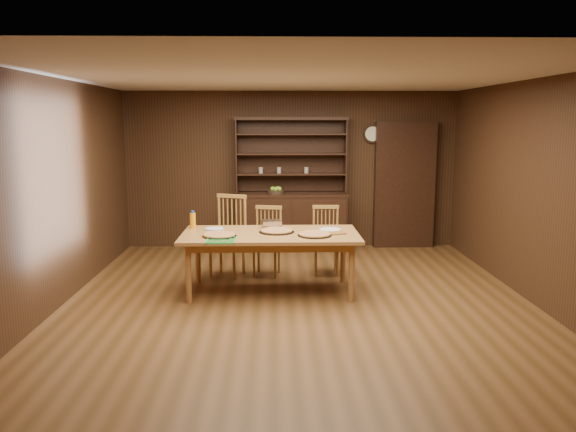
{
  "coord_description": "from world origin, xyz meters",
  "views": [
    {
      "loc": [
        -0.27,
        -6.39,
        2.12
      ],
      "look_at": [
        -0.11,
        0.4,
        0.96
      ],
      "focal_mm": 35.0,
      "sensor_mm": 36.0,
      "label": 1
    }
  ],
  "objects_px": {
    "dining_table": "(270,239)",
    "juice_bottle": "(193,220)",
    "chair_right": "(326,238)",
    "china_hutch": "(291,214)",
    "chair_center": "(268,239)",
    "chair_left": "(229,233)"
  },
  "relations": [
    {
      "from": "chair_left",
      "to": "juice_bottle",
      "type": "relative_size",
      "value": 4.92
    },
    {
      "from": "chair_left",
      "to": "chair_center",
      "type": "bearing_deg",
      "value": 22.99
    },
    {
      "from": "chair_center",
      "to": "chair_right",
      "type": "bearing_deg",
      "value": 15.06
    },
    {
      "from": "china_hutch",
      "to": "chair_center",
      "type": "relative_size",
      "value": 2.28
    },
    {
      "from": "china_hutch",
      "to": "chair_right",
      "type": "bearing_deg",
      "value": -73.48
    },
    {
      "from": "china_hutch",
      "to": "chair_left",
      "type": "bearing_deg",
      "value": -119.88
    },
    {
      "from": "chair_right",
      "to": "china_hutch",
      "type": "bearing_deg",
      "value": 107.98
    },
    {
      "from": "china_hutch",
      "to": "dining_table",
      "type": "xyz_separation_m",
      "value": [
        -0.33,
        -2.38,
        0.09
      ]
    },
    {
      "from": "chair_left",
      "to": "juice_bottle",
      "type": "xyz_separation_m",
      "value": [
        -0.43,
        -0.46,
        0.26
      ]
    },
    {
      "from": "dining_table",
      "to": "chair_center",
      "type": "height_order",
      "value": "chair_center"
    },
    {
      "from": "chair_right",
      "to": "chair_center",
      "type": "bearing_deg",
      "value": -175.07
    },
    {
      "from": "chair_left",
      "to": "chair_right",
      "type": "height_order",
      "value": "chair_left"
    },
    {
      "from": "dining_table",
      "to": "chair_left",
      "type": "relative_size",
      "value": 1.95
    },
    {
      "from": "china_hutch",
      "to": "chair_center",
      "type": "bearing_deg",
      "value": -103.63
    },
    {
      "from": "dining_table",
      "to": "juice_bottle",
      "type": "relative_size",
      "value": 9.57
    },
    {
      "from": "chair_left",
      "to": "china_hutch",
      "type": "bearing_deg",
      "value": 79.97
    },
    {
      "from": "dining_table",
      "to": "juice_bottle",
      "type": "xyz_separation_m",
      "value": [
        -1.0,
        0.35,
        0.17
      ]
    },
    {
      "from": "china_hutch",
      "to": "juice_bottle",
      "type": "xyz_separation_m",
      "value": [
        -1.33,
        -2.02,
        0.26
      ]
    },
    {
      "from": "chair_right",
      "to": "juice_bottle",
      "type": "height_order",
      "value": "juice_bottle"
    },
    {
      "from": "chair_center",
      "to": "juice_bottle",
      "type": "height_order",
      "value": "juice_bottle"
    },
    {
      "from": "chair_left",
      "to": "juice_bottle",
      "type": "height_order",
      "value": "chair_left"
    },
    {
      "from": "dining_table",
      "to": "chair_left",
      "type": "bearing_deg",
      "value": 125.09
    }
  ]
}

